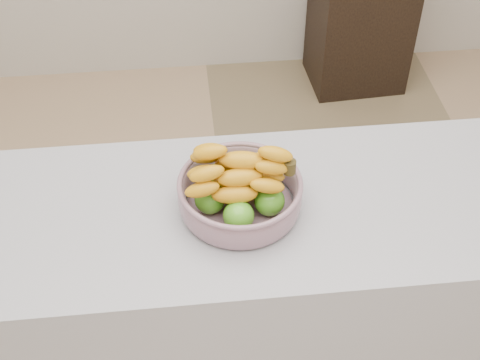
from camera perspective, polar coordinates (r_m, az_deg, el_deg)
The scene contains 3 objects.
counter at distance 2.12m, azimuth 0.44°, elevation -10.79°, with size 2.00×0.60×0.90m, color #A3A2AB.
cabinet at distance 3.61m, azimuth 10.36°, elevation 14.13°, with size 0.48×0.38×0.86m, color black.
fruit_bowl at distance 1.73m, azimuth -0.01°, elevation -0.94°, with size 0.32×0.32×0.19m.
Camera 1 is at (-0.14, -1.24, 2.17)m, focal length 50.00 mm.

